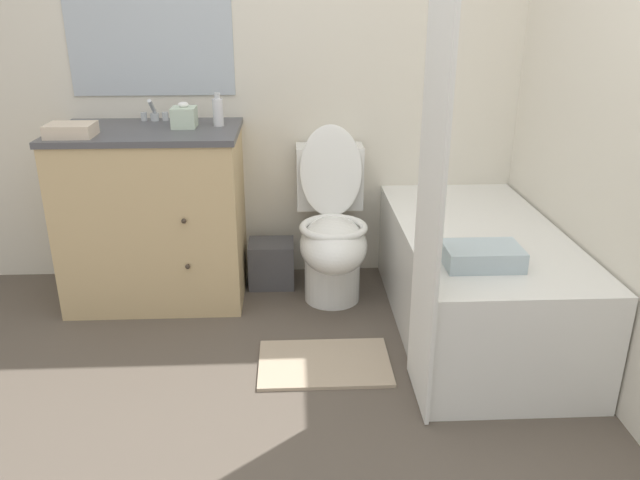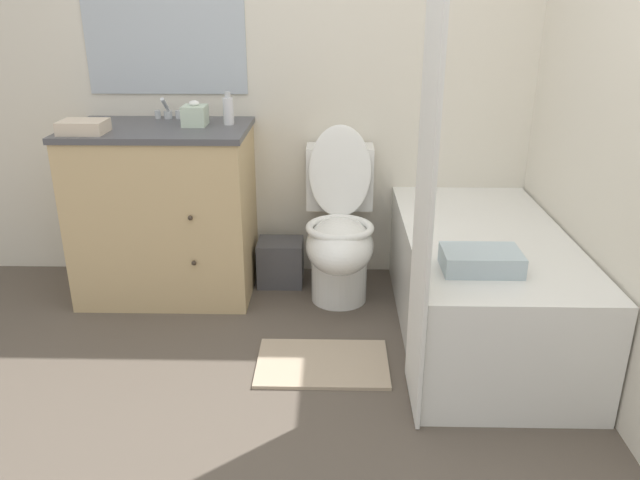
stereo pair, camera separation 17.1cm
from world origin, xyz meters
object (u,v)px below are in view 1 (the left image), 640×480
sink_faucet (154,114)px  bathtub (476,278)px  wastebasket (272,263)px  tissue_box (184,117)px  soap_dispenser (218,111)px  bath_mat (324,363)px  vanity_cabinet (155,213)px  hand_towel_folded (71,130)px  bath_towel_folded (482,256)px  toilet (332,232)px

sink_faucet → bathtub: 1.83m
wastebasket → tissue_box: tissue_box is taller
tissue_box → soap_dispenser: (0.16, 0.03, 0.02)m
tissue_box → bath_mat: (0.65, -0.77, -0.94)m
tissue_box → soap_dispenser: soap_dispenser is taller
vanity_cabinet → bath_mat: bearing=-41.5°
bathtub → sink_faucet: bearing=158.0°
wastebasket → tissue_box: (-0.40, -0.07, 0.83)m
soap_dispenser → hand_towel_folded: bearing=-160.9°
bath_mat → wastebasket: bearing=106.6°
hand_towel_folded → bath_mat: hand_towel_folded is taller
vanity_cabinet → tissue_box: bearing=8.5°
bathtub → tissue_box: size_ratio=10.68×
vanity_cabinet → hand_towel_folded: hand_towel_folded is taller
bathtub → wastebasket: size_ratio=5.77×
vanity_cabinet → bath_mat: size_ratio=1.57×
sink_faucet → hand_towel_folded: size_ratio=0.67×
soap_dispenser → hand_towel_folded: 0.69m
bath_mat → sink_faucet: bearing=131.6°
hand_towel_folded → bathtub: bearing=-7.9°
tissue_box → bath_towel_folded: 1.59m
bathtub → soap_dispenser: size_ratio=8.80×
bathtub → hand_towel_folded: 2.01m
toilet → tissue_box: 0.94m
wastebasket → bath_towel_folded: bath_towel_folded is taller
tissue_box → hand_towel_folded: size_ratio=0.64×
vanity_cabinet → bath_towel_folded: (1.46, -0.84, 0.09)m
soap_dispenser → sink_faucet: bearing=156.9°
vanity_cabinet → bath_towel_folded: size_ratio=2.99×
bathtub → hand_towel_folded: hand_towel_folded is taller
tissue_box → hand_towel_folded: (-0.49, -0.20, -0.02)m
hand_towel_folded → soap_dispenser: bearing=19.1°
wastebasket → soap_dispenser: size_ratio=1.53×
wastebasket → bath_mat: (0.25, -0.84, -0.12)m
bath_towel_folded → bath_mat: bearing=170.8°
soap_dispenser → bath_mat: (0.49, -0.80, -0.96)m
toilet → soap_dispenser: 0.84m
soap_dispenser → hand_towel_folded: soap_dispenser is taller
vanity_cabinet → sink_faucet: sink_faucet is taller
toilet → wastebasket: (-0.32, 0.16, -0.24)m
bathtub → hand_towel_folded: size_ratio=6.80×
sink_faucet → hand_towel_folded: sink_faucet is taller
sink_faucet → tissue_box: bearing=-43.8°
wastebasket → bath_towel_folded: (0.87, -0.94, 0.42)m
tissue_box → bath_mat: tissue_box is taller
bathtub → soap_dispenser: soap_dispenser is taller
toilet → soap_dispenser: bearing=168.2°
sink_faucet → bath_mat: bearing=-48.4°
vanity_cabinet → bath_mat: (0.84, -0.74, -0.45)m
hand_towel_folded → bath_towel_folded: hand_towel_folded is taller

